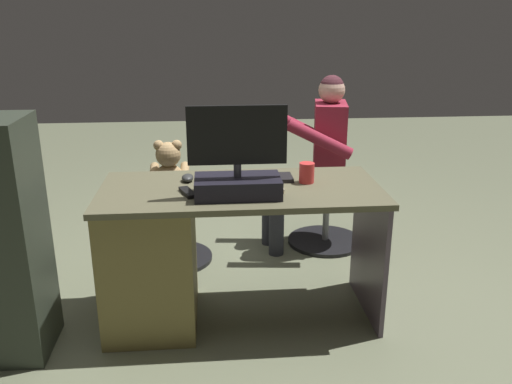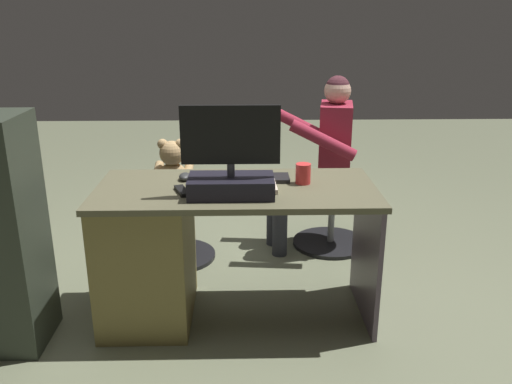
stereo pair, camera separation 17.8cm
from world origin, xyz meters
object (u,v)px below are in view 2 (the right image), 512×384
object	(u,v)px
desk	(167,248)
tv_remote	(182,191)
person	(322,152)
keyboard	(248,178)
office_chair_teddy	(175,221)
cup	(303,174)
teddy_bear	(173,169)
monitor	(231,171)
computer_mouse	(185,176)
visitor_chair	(332,212)

from	to	relation	value
desk	tv_remote	size ratio (longest dim) A/B	9.26
tv_remote	person	bearing A→B (deg)	-150.68
keyboard	office_chair_teddy	world-z (taller)	keyboard
office_chair_teddy	cup	bearing A→B (deg)	138.89
teddy_bear	person	world-z (taller)	person
desk	cup	world-z (taller)	cup
tv_remote	office_chair_teddy	xyz separation A→B (m)	(0.15, -0.78, -0.47)
desk	cup	distance (m)	0.79
keyboard	teddy_bear	size ratio (longest dim) A/B	1.19
monitor	teddy_bear	bearing A→B (deg)	-65.22
desk	monitor	xyz separation A→B (m)	(-0.34, 0.12, 0.44)
keyboard	teddy_bear	world-z (taller)	teddy_bear
computer_mouse	office_chair_teddy	size ratio (longest dim) A/B	0.19
teddy_bear	person	size ratio (longest dim) A/B	0.30
computer_mouse	teddy_bear	size ratio (longest dim) A/B	0.27
keyboard	teddy_bear	bearing A→B (deg)	-52.01
computer_mouse	cup	world-z (taller)	cup
desk	office_chair_teddy	world-z (taller)	desk
desk	office_chair_teddy	distance (m)	0.71
tv_remote	person	distance (m)	1.24
keyboard	person	bearing A→B (deg)	-122.98
desk	computer_mouse	xyz separation A→B (m)	(-0.09, -0.12, 0.35)
computer_mouse	keyboard	bearing A→B (deg)	177.82
keyboard	office_chair_teddy	distance (m)	0.88
keyboard	person	size ratio (longest dim) A/B	0.36
desk	person	bearing A→B (deg)	-136.42
office_chair_teddy	computer_mouse	bearing A→B (deg)	103.66
office_chair_teddy	teddy_bear	bearing A→B (deg)	-90.00
monitor	computer_mouse	size ratio (longest dim) A/B	4.77
keyboard	teddy_bear	distance (m)	0.77
desk	cup	size ratio (longest dim) A/B	13.57
keyboard	desk	bearing A→B (deg)	14.89
teddy_bear	office_chair_teddy	bearing A→B (deg)	90.00
computer_mouse	visitor_chair	xyz separation A→B (m)	(-0.90, -0.75, -0.49)
computer_mouse	teddy_bear	distance (m)	0.61
tv_remote	visitor_chair	bearing A→B (deg)	-153.16
monitor	visitor_chair	world-z (taller)	monitor
tv_remote	office_chair_teddy	size ratio (longest dim) A/B	0.30
desk	tv_remote	xyz separation A→B (m)	(-0.10, 0.08, 0.34)
computer_mouse	visitor_chair	world-z (taller)	computer_mouse
cup	person	xyz separation A→B (m)	(-0.21, -0.81, -0.10)
computer_mouse	office_chair_teddy	bearing A→B (deg)	-76.34
computer_mouse	teddy_bear	bearing A→B (deg)	-76.61
computer_mouse	cup	xyz separation A→B (m)	(-0.60, 0.07, 0.03)
monitor	visitor_chair	distance (m)	1.33
office_chair_teddy	tv_remote	bearing A→B (deg)	100.62
keyboard	visitor_chair	bearing A→B (deg)	-126.90
teddy_bear	visitor_chair	bearing A→B (deg)	-170.79
teddy_bear	monitor	bearing A→B (deg)	114.78
desk	computer_mouse	size ratio (longest dim) A/B	14.47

